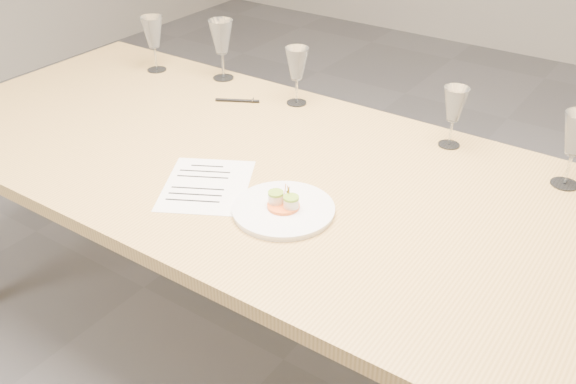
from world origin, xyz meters
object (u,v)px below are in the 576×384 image
Objects in this scene: wine_glass_0 at (153,33)px; wine_glass_3 at (455,106)px; recipe_sheet at (207,185)px; dining_table at (283,189)px; dinner_plate at (284,209)px; wine_glass_1 at (221,38)px; wine_glass_2 at (297,65)px; ballpoint_pen at (238,100)px.

wine_glass_3 is at bearing 2.38° from wine_glass_0.
wine_glass_3 reaches higher than recipe_sheet.
dining_table is 9.33× the size of dinner_plate.
wine_glass_3 is (0.89, -0.03, -0.02)m from wine_glass_1.
dinner_plate is 1.18× the size of wine_glass_1.
wine_glass_2 is at bearing 4.26° from wine_glass_0.
wine_glass_2 reaches higher than ballpoint_pen.
wine_glass_0 is at bearing -175.74° from wine_glass_2.
wine_glass_3 reaches higher than dining_table.
wine_glass_3 is at bearing -20.60° from ballpoint_pen.
dining_table is 0.92m from wine_glass_0.
dining_table is at bearing -129.68° from wine_glass_3.
ballpoint_pen is (-0.39, 0.29, 0.07)m from dining_table.
wine_glass_1 reaches higher than wine_glass_2.
dinner_plate reaches higher than recipe_sheet.
dinner_plate is at bearing -71.26° from ballpoint_pen.
wine_glass_1 is at bearing 142.89° from dining_table.
wine_glass_0 is at bearing 157.16° from dining_table.
dining_table is 0.23m from recipe_sheet.
dining_table is at bearing 125.71° from dinner_plate.
wine_glass_2 is 0.55m from wine_glass_3.
recipe_sheet is at bearing -53.90° from wine_glass_1.
wine_glass_1 is (-0.18, 0.14, 0.15)m from ballpoint_pen.
wine_glass_2 reaches higher than dining_table.
wine_glass_1 is (-0.57, 0.43, 0.22)m from dining_table.
recipe_sheet is at bearing -127.10° from wine_glass_3.
recipe_sheet is 0.61m from wine_glass_2.
dining_table is 0.55m from wine_glass_3.
wine_glass_2 is (0.61, 0.05, -0.01)m from wine_glass_0.
dinner_plate is at bearing -26.54° from recipe_sheet.
wine_glass_2 is at bearing 71.24° from recipe_sheet.
wine_glass_2 is (-0.35, 0.57, 0.12)m from dinner_plate.
wine_glass_3 is (0.33, 0.40, 0.20)m from dining_table.
ballpoint_pen is 0.63× the size of wine_glass_1.
wine_glass_0 is (-0.96, 0.53, 0.13)m from dinner_plate.
wine_glass_2 is at bearing 2.25° from ballpoint_pen.
dining_table is 6.75× the size of recipe_sheet.
ballpoint_pen is 0.27m from wine_glass_1.
dinner_plate is at bearing -58.85° from wine_glass_2.
wine_glass_0 is 0.94× the size of wine_glass_1.
wine_glass_1 is (-0.70, 0.61, 0.14)m from dinner_plate.
wine_glass_0 reaches higher than wine_glass_2.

